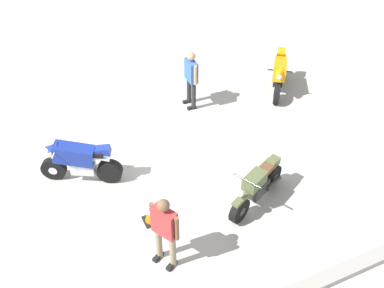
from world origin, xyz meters
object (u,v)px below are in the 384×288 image
Objects in this scene: traffic_cone at (151,213)px; person_in_blue_shirt at (191,76)px; motorcycle_blue_sportbike at (79,161)px; person_in_red_shirt at (165,228)px; motorcycle_orange_sportbike at (279,73)px; motorcycle_olive_vintage at (257,186)px.

person_in_blue_shirt is at bearing -125.52° from traffic_cone.
motorcycle_blue_sportbike is 3.19m from person_in_red_shirt.
traffic_cone is (-1.06, 1.91, -0.33)m from motorcycle_blue_sportbike.
motorcycle_blue_sportbike is 1.05× the size of person_in_blue_shirt.
traffic_cone is (5.29, 3.26, -0.33)m from motorcycle_orange_sportbike.
motorcycle_olive_vintage is at bearing 87.91° from person_in_blue_shirt.
traffic_cone is at bearing -124.38° from person_in_red_shirt.
motorcycle_blue_sportbike is 1.02× the size of person_in_red_shirt.
traffic_cone is (2.38, -0.45, -0.23)m from motorcycle_olive_vintage.
motorcycle_orange_sportbike is 6.22m from traffic_cone.
motorcycle_olive_vintage is 4.10m from person_in_blue_shirt.
motorcycle_orange_sportbike is at bearing -148.40° from traffic_cone.
motorcycle_blue_sportbike is at bearing -60.94° from traffic_cone.
person_in_blue_shirt is 3.27× the size of traffic_cone.
person_in_blue_shirt reaches higher than motorcycle_blue_sportbike.
person_in_red_shirt reaches higher than motorcycle_orange_sportbike.
person_in_red_shirt reaches higher than traffic_cone.
person_in_blue_shirt reaches higher than motorcycle_orange_sportbike.
person_in_red_shirt is 3.35× the size of traffic_cone.
person_in_blue_shirt is at bearing -62.28° from motorcycle_orange_sportbike.
person_in_blue_shirt is at bearing -149.36° from person_in_red_shirt.
motorcycle_blue_sportbike is 3.42× the size of traffic_cone.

